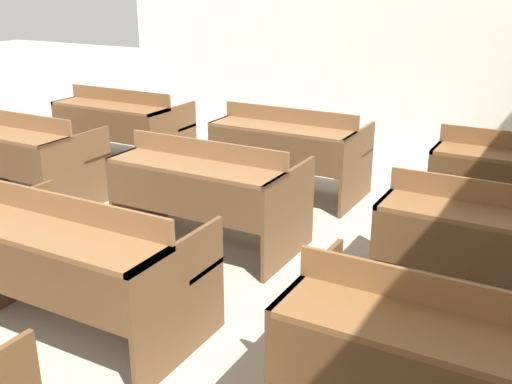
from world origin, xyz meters
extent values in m
cube|color=white|center=(0.00, 7.15, 1.59)|extent=(6.37, 0.06, 3.18)
cube|color=brown|center=(-0.79, 2.85, 0.35)|extent=(0.03, 0.80, 0.70)
cube|color=brown|center=(0.52, 2.85, 0.35)|extent=(0.03, 0.80, 0.70)
cube|color=brown|center=(-0.14, 2.63, 0.68)|extent=(1.34, 0.36, 0.03)
cube|color=brown|center=(-0.14, 2.46, 0.51)|extent=(1.29, 0.02, 0.31)
cube|color=brown|center=(-0.14, 2.80, 0.77)|extent=(1.34, 0.02, 0.14)
cube|color=brown|center=(-0.14, 3.09, 0.43)|extent=(1.34, 0.34, 0.03)
cube|color=brown|center=(-0.14, 3.09, 0.16)|extent=(1.29, 0.04, 0.04)
cube|color=#53371E|center=(1.23, 2.89, 0.35)|extent=(0.03, 0.80, 0.70)
cube|color=brown|center=(1.88, 2.67, 0.68)|extent=(1.34, 0.36, 0.03)
cube|color=brown|center=(1.88, 2.84, 0.77)|extent=(1.34, 0.02, 0.14)
cube|color=brown|center=(1.88, 3.12, 0.43)|extent=(1.34, 0.34, 0.03)
cube|color=brown|center=(-1.54, 4.21, 0.35)|extent=(0.03, 0.80, 0.70)
cube|color=brown|center=(-2.19, 3.99, 0.68)|extent=(1.34, 0.36, 0.03)
cube|color=brown|center=(-2.19, 4.16, 0.77)|extent=(1.34, 0.02, 0.14)
cube|color=brown|center=(-2.19, 4.45, 0.43)|extent=(1.34, 0.34, 0.03)
cube|color=brown|center=(-2.19, 4.45, 0.16)|extent=(1.29, 0.04, 0.04)
cube|color=brown|center=(-0.82, 4.21, 0.35)|extent=(0.03, 0.80, 0.70)
cube|color=brown|center=(0.49, 4.21, 0.35)|extent=(0.03, 0.80, 0.70)
cube|color=brown|center=(-0.17, 3.99, 0.68)|extent=(1.34, 0.36, 0.03)
cube|color=brown|center=(-0.17, 3.82, 0.51)|extent=(1.29, 0.02, 0.31)
cube|color=brown|center=(-0.17, 4.16, 0.77)|extent=(1.34, 0.02, 0.14)
cube|color=brown|center=(-0.17, 4.45, 0.43)|extent=(1.34, 0.34, 0.03)
cube|color=brown|center=(-0.17, 4.45, 0.16)|extent=(1.29, 0.04, 0.04)
cube|color=brown|center=(1.23, 4.23, 0.35)|extent=(0.03, 0.80, 0.70)
cube|color=brown|center=(1.89, 4.01, 0.68)|extent=(1.34, 0.36, 0.03)
cube|color=brown|center=(1.89, 3.84, 0.51)|extent=(1.29, 0.02, 0.31)
cube|color=brown|center=(1.89, 4.18, 0.77)|extent=(1.34, 0.02, 0.14)
cube|color=brown|center=(1.89, 4.46, 0.43)|extent=(1.34, 0.34, 0.03)
cube|color=brown|center=(1.89, 4.46, 0.16)|extent=(1.29, 0.04, 0.04)
cube|color=brown|center=(-2.83, 5.57, 0.35)|extent=(0.03, 0.80, 0.70)
cube|color=brown|center=(-1.52, 5.57, 0.35)|extent=(0.03, 0.80, 0.70)
cube|color=brown|center=(-2.18, 5.35, 0.68)|extent=(1.34, 0.36, 0.03)
cube|color=brown|center=(-2.18, 5.18, 0.51)|extent=(1.29, 0.02, 0.31)
cube|color=brown|center=(-2.18, 5.52, 0.77)|extent=(1.34, 0.02, 0.14)
cube|color=brown|center=(-2.18, 5.80, 0.43)|extent=(1.34, 0.34, 0.03)
cube|color=brown|center=(-2.18, 5.80, 0.16)|extent=(1.29, 0.04, 0.04)
cube|color=brown|center=(-0.80, 5.56, 0.35)|extent=(0.03, 0.80, 0.70)
cube|color=brown|center=(0.52, 5.56, 0.35)|extent=(0.03, 0.80, 0.70)
cube|color=brown|center=(-0.14, 5.34, 0.68)|extent=(1.34, 0.36, 0.03)
cube|color=brown|center=(-0.14, 5.17, 0.51)|extent=(1.29, 0.02, 0.31)
cube|color=brown|center=(-0.14, 5.51, 0.77)|extent=(1.34, 0.02, 0.14)
cube|color=brown|center=(-0.14, 5.79, 0.43)|extent=(1.34, 0.34, 0.03)
cube|color=brown|center=(-0.14, 5.79, 0.16)|extent=(1.29, 0.04, 0.04)
cube|color=#54371E|center=(1.23, 5.58, 0.35)|extent=(0.03, 0.80, 0.70)
camera|label=1|loc=(2.20, 0.63, 1.95)|focal=42.00mm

